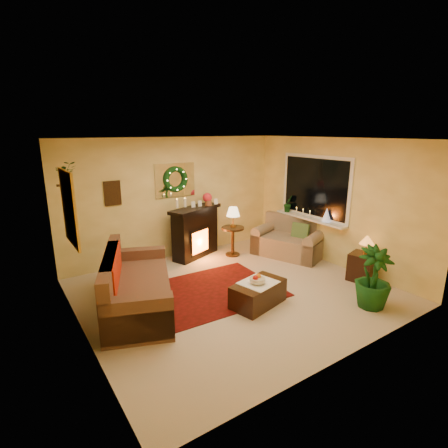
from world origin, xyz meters
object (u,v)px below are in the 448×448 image
side_table_round (233,241)px  end_table_square (362,266)px  loveseat (288,237)px  sofa (138,282)px  coffee_table (258,293)px  fireplace (195,232)px

side_table_round → end_table_square: (1.23, -2.45, -0.05)m
loveseat → side_table_round: loveseat is taller
loveseat → end_table_square: 1.77m
end_table_square → side_table_round: bearing=116.7°
sofa → coffee_table: 1.91m
sofa → end_table_square: bearing=2.4°
side_table_round → coffee_table: size_ratio=0.72×
sofa → loveseat: (3.65, 0.44, -0.01)m
sofa → side_table_round: sofa is taller
fireplace → coffee_table: fireplace is taller
fireplace → end_table_square: fireplace is taller
end_table_square → coffee_table: (-2.23, 0.33, -0.06)m
loveseat → end_table_square: (0.20, -1.75, -0.15)m
sofa → end_table_square: 4.07m
sofa → fireplace: bearing=60.5°
fireplace → end_table_square: (1.95, -2.86, -0.28)m
fireplace → end_table_square: 3.47m
sofa → fireplace: fireplace is taller
sofa → loveseat: sofa is taller
coffee_table → side_table_round: bearing=51.2°
fireplace → end_table_square: bearing=-76.6°
coffee_table → sofa: bearing=135.2°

